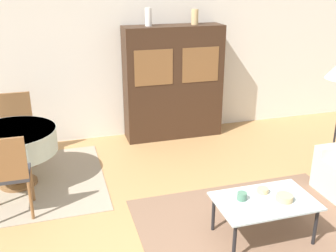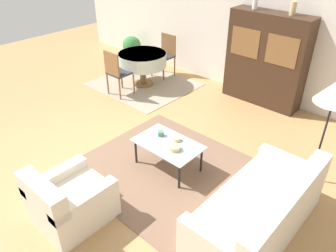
% 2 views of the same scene
% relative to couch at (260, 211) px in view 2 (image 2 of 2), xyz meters
% --- Properties ---
extents(ground_plane, '(14.00, 14.00, 0.00)m').
position_rel_couch_xyz_m(ground_plane, '(-2.55, -0.21, -0.30)').
color(ground_plane, tan).
extents(wall_back, '(10.00, 0.06, 2.70)m').
position_rel_couch_xyz_m(wall_back, '(-2.55, 3.42, 1.05)').
color(wall_back, silver).
rests_on(wall_back, ground_plane).
extents(area_rug, '(2.52, 2.31, 0.01)m').
position_rel_couch_xyz_m(area_rug, '(-1.61, 0.09, -0.29)').
color(area_rug, brown).
rests_on(area_rug, ground_plane).
extents(dining_rug, '(2.17, 1.93, 0.01)m').
position_rel_couch_xyz_m(dining_rug, '(-4.13, 2.06, -0.29)').
color(dining_rug, gray).
rests_on(dining_rug, ground_plane).
extents(couch, '(0.90, 1.92, 0.81)m').
position_rel_couch_xyz_m(couch, '(0.00, 0.00, 0.00)').
color(couch, beige).
rests_on(couch, ground_plane).
extents(armchair, '(0.80, 0.88, 0.78)m').
position_rel_couch_xyz_m(armchair, '(-1.84, -1.45, 0.00)').
color(armchair, beige).
rests_on(armchair, ground_plane).
extents(coffee_table, '(1.01, 0.63, 0.44)m').
position_rel_couch_xyz_m(coffee_table, '(-1.64, 0.16, 0.11)').
color(coffee_table, black).
rests_on(coffee_table, area_rug).
extents(display_cabinet, '(1.60, 0.46, 1.84)m').
position_rel_couch_xyz_m(display_cabinet, '(-1.69, 3.14, 0.63)').
color(display_cabinet, '#382316').
rests_on(display_cabinet, ground_plane).
extents(dining_table, '(1.10, 1.10, 0.75)m').
position_rel_couch_xyz_m(dining_table, '(-4.14, 2.06, 0.31)').
color(dining_table, brown).
rests_on(dining_table, dining_rug).
extents(dining_chair_near, '(0.44, 0.44, 1.00)m').
position_rel_couch_xyz_m(dining_chair_near, '(-4.14, 1.29, 0.28)').
color(dining_chair_near, brown).
rests_on(dining_chair_near, dining_rug).
extents(dining_chair_far, '(0.44, 0.44, 1.00)m').
position_rel_couch_xyz_m(dining_chair_far, '(-4.14, 2.83, 0.28)').
color(dining_chair_far, brown).
rests_on(dining_chair_far, dining_rug).
extents(floor_lamp, '(0.51, 0.51, 1.61)m').
position_rel_couch_xyz_m(floor_lamp, '(0.13, 1.36, 1.11)').
color(floor_lamp, black).
rests_on(floor_lamp, ground_plane).
extents(cup, '(0.10, 0.10, 0.08)m').
position_rel_couch_xyz_m(cup, '(-1.86, 0.24, 0.19)').
color(cup, '#4C7A60').
rests_on(cup, coffee_table).
extents(bowl, '(0.17, 0.17, 0.07)m').
position_rel_couch_xyz_m(bowl, '(-1.45, 0.10, 0.19)').
color(bowl, tan).
rests_on(bowl, coffee_table).
extents(bowl_small, '(0.12, 0.12, 0.05)m').
position_rel_couch_xyz_m(bowl_small, '(-1.59, 0.30, 0.18)').
color(bowl_small, tan).
rests_on(bowl_small, coffee_table).
extents(vase_tall, '(0.10, 0.10, 0.27)m').
position_rel_couch_xyz_m(vase_tall, '(-2.09, 3.14, 1.68)').
color(vase_tall, white).
rests_on(vase_tall, display_cabinet).
extents(vase_short, '(0.11, 0.11, 0.24)m').
position_rel_couch_xyz_m(vase_short, '(-1.34, 3.14, 1.66)').
color(vase_short, tan).
rests_on(vase_short, display_cabinet).
extents(potted_plant, '(0.49, 0.49, 0.67)m').
position_rel_couch_xyz_m(potted_plant, '(-5.52, 2.98, 0.07)').
color(potted_plant, beige).
rests_on(potted_plant, ground_plane).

